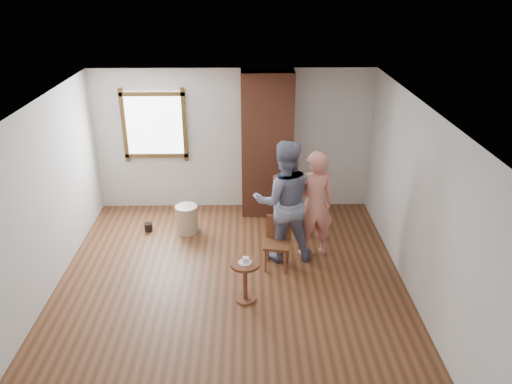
# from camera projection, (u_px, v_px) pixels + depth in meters

# --- Properties ---
(ground) EXTENTS (5.50, 5.50, 0.00)m
(ground) POSITION_uv_depth(u_px,v_px,m) (231.00, 289.00, 7.07)
(ground) COLOR brown
(ground) RESTS_ON ground
(room_shell) EXTENTS (5.04, 5.52, 2.62)m
(room_shell) POSITION_uv_depth(u_px,v_px,m) (225.00, 155.00, 6.87)
(room_shell) COLOR silver
(room_shell) RESTS_ON ground
(brick_chimney) EXTENTS (0.90, 0.50, 2.60)m
(brick_chimney) POSITION_uv_depth(u_px,v_px,m) (267.00, 145.00, 8.82)
(brick_chimney) COLOR brown
(brick_chimney) RESTS_ON ground
(stoneware_crock) EXTENTS (0.44, 0.44, 0.49)m
(stoneware_crock) POSITION_uv_depth(u_px,v_px,m) (187.00, 219.00, 8.51)
(stoneware_crock) COLOR #CAB792
(stoneware_crock) RESTS_ON ground
(dark_pot) EXTENTS (0.16, 0.16, 0.14)m
(dark_pot) POSITION_uv_depth(u_px,v_px,m) (149.00, 227.00, 8.61)
(dark_pot) COLOR black
(dark_pot) RESTS_ON ground
(dining_chair_left) EXTENTS (0.43, 0.43, 0.80)m
(dining_chair_left) POSITION_uv_depth(u_px,v_px,m) (278.00, 239.00, 7.46)
(dining_chair_left) COLOR brown
(dining_chair_left) RESTS_ON ground
(dining_chair_right) EXTENTS (0.58, 0.58, 1.00)m
(dining_chair_right) POSITION_uv_depth(u_px,v_px,m) (289.00, 201.00, 8.42)
(dining_chair_right) COLOR brown
(dining_chair_right) RESTS_ON ground
(side_table) EXTENTS (0.40, 0.40, 0.60)m
(side_table) POSITION_uv_depth(u_px,v_px,m) (245.00, 275.00, 6.68)
(side_table) COLOR brown
(side_table) RESTS_ON ground
(cake_plate) EXTENTS (0.18, 0.18, 0.01)m
(cake_plate) POSITION_uv_depth(u_px,v_px,m) (245.00, 262.00, 6.59)
(cake_plate) COLOR white
(cake_plate) RESTS_ON side_table
(cake_slice) EXTENTS (0.08, 0.07, 0.06)m
(cake_slice) POSITION_uv_depth(u_px,v_px,m) (246.00, 260.00, 6.58)
(cake_slice) COLOR white
(cake_slice) RESTS_ON cake_plate
(man) EXTENTS (0.98, 0.79, 1.92)m
(man) POSITION_uv_depth(u_px,v_px,m) (284.00, 201.00, 7.49)
(man) COLOR #151A3B
(man) RESTS_ON ground
(person_pink) EXTENTS (0.69, 0.50, 1.73)m
(person_pink) POSITION_uv_depth(u_px,v_px,m) (314.00, 205.00, 7.59)
(person_pink) COLOR #DD806E
(person_pink) RESTS_ON ground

